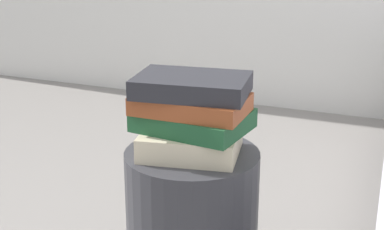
# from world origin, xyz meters

# --- Properties ---
(book_cream) EXTENTS (0.28, 0.24, 0.06)m
(book_cream) POSITION_xyz_m (-0.00, -0.01, 0.51)
(book_cream) COLOR beige
(book_cream) RESTS_ON side_table
(book_forest) EXTENTS (0.30, 0.24, 0.05)m
(book_forest) POSITION_xyz_m (0.00, 0.01, 0.57)
(book_forest) COLOR #1E512D
(book_forest) RESTS_ON book_cream
(book_rust) EXTENTS (0.28, 0.17, 0.05)m
(book_rust) POSITION_xyz_m (-0.00, -0.01, 0.62)
(book_rust) COLOR #994723
(book_rust) RESTS_ON book_forest
(book_charcoal) EXTENTS (0.31, 0.23, 0.05)m
(book_charcoal) POSITION_xyz_m (-0.00, -0.00, 0.67)
(book_charcoal) COLOR #28282D
(book_charcoal) RESTS_ON book_rust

